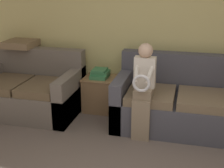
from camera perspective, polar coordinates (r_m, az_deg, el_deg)
wall_back at (r=4.63m, az=8.66°, el=10.42°), size 6.86×0.06×2.55m
couch_main at (r=4.34m, az=15.95°, el=-3.71°), size 2.28×0.94×0.95m
couch_side at (r=4.86m, az=-14.71°, el=-1.31°), size 1.49×0.97×0.91m
child_left_seated at (r=3.87m, az=5.77°, el=-0.43°), size 0.27×0.38×1.19m
side_shelf at (r=4.76m, az=-2.12°, el=-1.67°), size 0.49×0.47×0.52m
book_stack at (r=4.66m, az=-2.21°, el=1.92°), size 0.25×0.31×0.13m
throw_pillow at (r=5.10m, az=-16.37°, el=7.09°), size 0.46×0.46×0.10m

